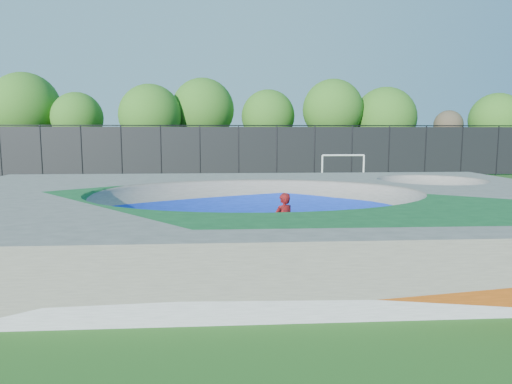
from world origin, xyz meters
TOP-DOWN VIEW (x-y plane):
  - ground at (0.00, 0.00)m, footprint 120.00×120.00m
  - skate_deck at (0.00, 0.00)m, footprint 22.00×14.00m
  - skater at (0.64, -2.12)m, footprint 0.75×0.66m
  - skateboard at (0.64, -2.12)m, footprint 0.78×0.59m
  - soccer_goal at (6.99, 15.87)m, footprint 2.99×0.12m
  - fence at (0.00, 21.00)m, footprint 48.09×0.09m
  - treeline at (-0.93, 26.32)m, footprint 52.05×7.81m

SIDE VIEW (x-z plane):
  - ground at x=0.00m, z-range 0.00..0.00m
  - skateboard at x=0.64m, z-range 0.00..0.05m
  - skate_deck at x=0.00m, z-range 0.00..1.50m
  - skater at x=0.64m, z-range 0.00..1.73m
  - soccer_goal at x=6.99m, z-range 0.38..2.35m
  - fence at x=0.00m, z-range 0.08..4.12m
  - treeline at x=-0.93m, z-range 0.73..9.42m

